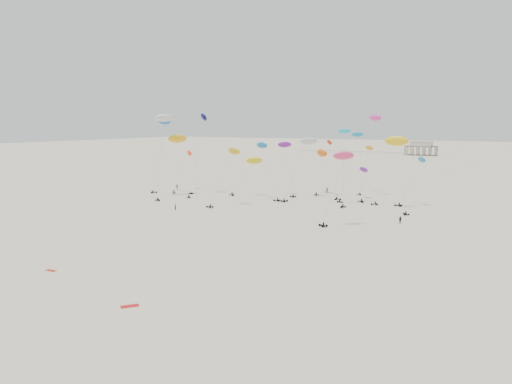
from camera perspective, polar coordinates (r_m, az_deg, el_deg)
The scene contains 29 objects.
ground_plane at distance 217.29m, azimuth 14.07°, elevation 1.77°, with size 900.00×900.00×0.00m, color #C0B198.
pavilion_main at distance 365.52m, azimuth 18.35°, elevation 4.67°, with size 21.00×13.00×9.80m.
pier_fence at distance 378.05m, azimuth 10.52°, elevation 4.51°, with size 80.20×0.20×1.50m.
rig_0 at distance 152.96m, azimuth 13.11°, elevation 5.94°, with size 4.86×17.74×26.77m.
rig_1 at distance 164.62m, azimuth 12.60°, elevation 3.89°, with size 4.08×11.97×16.18m.
rig_2 at distance 154.24m, azimuth 3.53°, elevation 3.90°, with size 8.09×6.88×16.77m.
rig_3 at distance 137.30m, azimuth 10.00°, elevation 3.67°, with size 4.91×9.29×21.02m.
rig_4 at distance 167.59m, azimuth -8.02°, elevation 3.44°, with size 4.92×14.31×15.43m.
rig_5 at distance 164.19m, azimuth -10.69°, elevation 6.22°, with size 4.77×7.23×23.98m.
rig_6 at distance 159.20m, azimuth 7.46°, elevation 3.86°, with size 5.71×8.92×14.30m.
rig_7 at distance 152.83m, azimuth 8.64°, elevation 3.92°, with size 8.34×10.22×18.07m.
rig_8 at distance 134.58m, azimuth 15.86°, elevation 4.85°, with size 9.14×11.90×20.02m.
rig_9 at distance 140.80m, azimuth 17.70°, elevation 2.11°, with size 7.83×6.55×13.68m.
rig_10 at distance 108.64m, azimuth 9.40°, elevation 2.22°, with size 7.21×5.89×16.62m.
rig_11 at distance 142.11m, azimuth 10.77°, elevation 3.58°, with size 6.61×4.37×20.01m.
rig_12 at distance 148.68m, azimuth 12.48°, elevation 1.63°, with size 9.76×13.79×14.33m.
rig_13 at distance 134.93m, azimuth -3.01°, elevation 3.61°, with size 7.05×9.79×16.42m.
rig_14 at distance 153.35m, azimuth -0.80°, elevation 2.74°, with size 9.74×6.86×12.47m.
rig_15 at distance 153.11m, azimuth -10.58°, elevation 7.05°, with size 8.17×12.98×25.49m.
rig_16 at distance 149.68m, azimuth 5.56°, elevation 4.70°, with size 5.72×16.60×19.83m.
rig_17 at distance 145.89m, azimuth 1.13°, elevation 3.80°, with size 9.71×4.96×17.03m.
rig_18 at distance 156.21m, azimuth -8.87°, elevation 5.54°, with size 10.24×8.07×19.28m.
rig_19 at distance 158.80m, azimuth -6.09°, elevation 7.90°, with size 6.43×7.56×25.68m.
spectator_0 at distance 130.39m, azimuth -9.19°, elevation -2.08°, with size 0.71×0.49×1.95m, color black.
spectator_1 at distance 116.47m, azimuth 16.14°, elevation -3.49°, with size 0.94×0.55×1.92m, color black.
spectator_2 at distance 171.49m, azimuth -9.01°, elevation 0.31°, with size 1.20×0.65×2.03m, color black.
spectator_3 at distance 162.94m, azimuth 8.11°, elevation -0.06°, with size 0.74×0.51×2.05m, color black.
grounded_kite_a at distance 64.87m, azimuth -14.24°, elevation -12.56°, with size 2.20×0.90×0.08m, color red.
grounded_kite_b at distance 83.23m, azimuth -22.39°, elevation -8.32°, with size 1.80×0.70×0.07m, color #B81E0B.
Camera 1 is at (52.23, -9.72, 22.43)m, focal length 35.00 mm.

